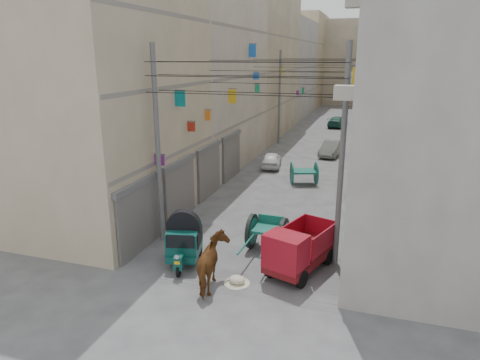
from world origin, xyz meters
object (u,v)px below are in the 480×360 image
at_px(horse, 213,264).
at_px(distant_car_white, 272,160).
at_px(auto_rickshaw, 184,239).
at_px(second_cart, 304,172).
at_px(feed_sack, 237,280).
at_px(tonga_cart, 267,232).
at_px(mini_truck, 296,253).
at_px(distant_car_green, 338,122).
at_px(distant_car_grey, 332,148).

bearing_deg(horse, distant_car_white, -96.36).
distance_m(auto_rickshaw, horse, 2.22).
relative_size(second_cart, horse, 0.92).
bearing_deg(feed_sack, tonga_cart, 83.94).
xyz_separation_m(mini_truck, horse, (-2.45, -1.73, 0.03)).
bearing_deg(second_cart, distant_car_green, 71.49).
xyz_separation_m(mini_truck, distant_car_white, (-4.47, 14.74, -0.31)).
xyz_separation_m(mini_truck, distant_car_grey, (-0.86, 19.61, -0.26)).
relative_size(tonga_cart, feed_sack, 5.63).
relative_size(auto_rickshaw, distant_car_grey, 0.65).
bearing_deg(second_cart, horse, -112.65).
distance_m(second_cart, horse, 13.02).
height_order(feed_sack, distant_car_white, distant_car_white).
bearing_deg(distant_car_grey, tonga_cart, -83.73).
distance_m(auto_rickshaw, distant_car_white, 15.07).
height_order(mini_truck, feed_sack, mini_truck).
bearing_deg(tonga_cart, distant_car_grey, 89.77).
xyz_separation_m(distant_car_white, distant_car_green, (2.68, 19.61, 0.04)).
distance_m(tonga_cart, distant_car_green, 32.67).
bearing_deg(horse, auto_rickshaw, -53.01).
relative_size(second_cart, distant_car_white, 0.61).
bearing_deg(tonga_cart, distant_car_white, 104.68).
bearing_deg(horse, tonga_cart, -119.45).
bearing_deg(feed_sack, distant_car_white, 99.57).
height_order(auto_rickshaw, horse, horse).
height_order(tonga_cart, feed_sack, tonga_cart).
xyz_separation_m(tonga_cart, distant_car_green, (-0.33, 32.66, -0.16)).
xyz_separation_m(second_cart, distant_car_green, (-0.18, 23.09, -0.16)).
distance_m(feed_sack, distant_car_white, 16.22).
distance_m(mini_truck, second_cart, 11.38).
height_order(second_cart, feed_sack, second_cart).
distance_m(tonga_cart, mini_truck, 2.24).
relative_size(tonga_cart, mini_truck, 0.92).
xyz_separation_m(auto_rickshaw, distant_car_white, (-0.32, 15.06, -0.40)).
height_order(auto_rickshaw, distant_car_grey, auto_rickshaw).
distance_m(horse, distant_car_grey, 21.40).
height_order(tonga_cart, distant_car_green, tonga_cart).
relative_size(distant_car_white, distant_car_green, 0.79).
bearing_deg(mini_truck, tonga_cart, 149.58).
xyz_separation_m(auto_rickshaw, tonga_cart, (2.69, 2.00, -0.19)).
height_order(auto_rickshaw, second_cart, auto_rickshaw).
relative_size(tonga_cart, horse, 1.52).
relative_size(feed_sack, horse, 0.27).
relative_size(tonga_cart, distant_car_grey, 0.89).
xyz_separation_m(second_cart, feed_sack, (-0.16, -12.52, -0.59)).
distance_m(tonga_cart, second_cart, 9.58).
relative_size(feed_sack, distant_car_green, 0.14).
distance_m(distant_car_grey, distant_car_green, 14.78).
bearing_deg(second_cart, feed_sack, -109.71).
distance_m(second_cart, feed_sack, 12.53).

